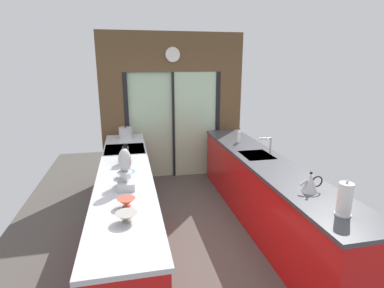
# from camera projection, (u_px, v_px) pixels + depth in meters

# --- Properties ---
(ground_plane) EXTENTS (5.04, 7.60, 0.02)m
(ground_plane) POSITION_uv_depth(u_px,v_px,m) (193.00, 220.00, 4.33)
(ground_plane) COLOR #4C4742
(back_wall_unit) EXTENTS (2.64, 0.12, 2.70)m
(back_wall_unit) POSITION_uv_depth(u_px,v_px,m) (173.00, 98.00, 5.64)
(back_wall_unit) COLOR brown
(back_wall_unit) RESTS_ON ground_plane
(left_counter_run) EXTENTS (0.62, 3.80, 0.92)m
(left_counter_run) POSITION_uv_depth(u_px,v_px,m) (127.00, 211.00, 3.59)
(left_counter_run) COLOR red
(left_counter_run) RESTS_ON ground_plane
(right_counter_run) EXTENTS (0.62, 3.80, 0.92)m
(right_counter_run) POSITION_uv_depth(u_px,v_px,m) (264.00, 192.00, 4.11)
(right_counter_run) COLOR red
(right_counter_run) RESTS_ON ground_plane
(sink_faucet) EXTENTS (0.19, 0.02, 0.24)m
(sink_faucet) POSITION_uv_depth(u_px,v_px,m) (268.00, 143.00, 4.22)
(sink_faucet) COLOR #B7BABC
(sink_faucet) RESTS_ON right_counter_run
(oven_range) EXTENTS (0.60, 0.60, 0.92)m
(oven_range) POSITION_uv_depth(u_px,v_px,m) (127.00, 178.00, 4.64)
(oven_range) COLOR #B7BABC
(oven_range) RESTS_ON ground_plane
(mixing_bowl_near) EXTENTS (0.18, 0.18, 0.08)m
(mixing_bowl_near) POSITION_uv_depth(u_px,v_px,m) (126.00, 217.00, 2.43)
(mixing_bowl_near) COLOR gray
(mixing_bowl_near) RESTS_ON left_counter_run
(mixing_bowl_mid) EXTENTS (0.16, 0.16, 0.08)m
(mixing_bowl_mid) POSITION_uv_depth(u_px,v_px,m) (126.00, 202.00, 2.69)
(mixing_bowl_mid) COLOR #BC4C38
(mixing_bowl_mid) RESTS_ON left_counter_run
(mixing_bowl_far) EXTENTS (0.20, 0.20, 0.06)m
(mixing_bowl_far) POSITION_uv_depth(u_px,v_px,m) (126.00, 174.00, 3.39)
(mixing_bowl_far) COLOR teal
(mixing_bowl_far) RESTS_ON left_counter_run
(knife_block) EXTENTS (0.08, 0.14, 0.26)m
(knife_block) POSITION_uv_depth(u_px,v_px,m) (126.00, 155.00, 3.84)
(knife_block) COLOR black
(knife_block) RESTS_ON left_counter_run
(stand_mixer) EXTENTS (0.17, 0.27, 0.42)m
(stand_mixer) POSITION_uv_depth(u_px,v_px,m) (126.00, 173.00, 3.07)
(stand_mixer) COLOR #B7BABC
(stand_mixer) RESTS_ON left_counter_run
(stock_pot) EXTENTS (0.23, 0.23, 0.21)m
(stock_pot) POSITION_uv_depth(u_px,v_px,m) (126.00, 133.00, 5.15)
(stock_pot) COLOR #B7BABC
(stock_pot) RESTS_ON left_counter_run
(kettle) EXTENTS (0.25, 0.16, 0.21)m
(kettle) POSITION_uv_depth(u_px,v_px,m) (310.00, 183.00, 2.99)
(kettle) COLOR #B7BABC
(kettle) RESTS_ON right_counter_run
(soap_bottle) EXTENTS (0.06, 0.06, 0.23)m
(soap_bottle) POSITION_uv_depth(u_px,v_px,m) (239.00, 136.00, 4.87)
(soap_bottle) COLOR silver
(soap_bottle) RESTS_ON right_counter_run
(paper_towel_roll) EXTENTS (0.14, 0.14, 0.31)m
(paper_towel_roll) POSITION_uv_depth(u_px,v_px,m) (345.00, 199.00, 2.52)
(paper_towel_roll) COLOR #B7BABC
(paper_towel_roll) RESTS_ON right_counter_run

